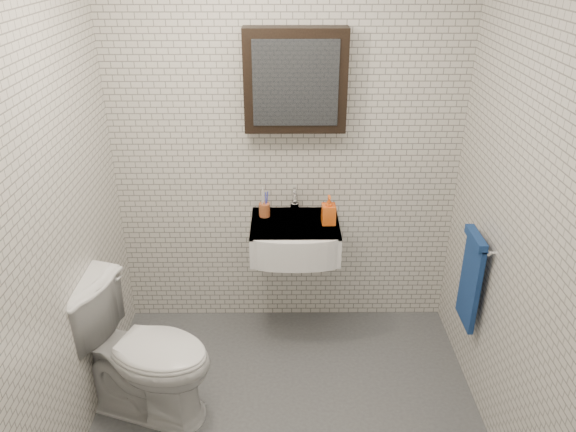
{
  "coord_description": "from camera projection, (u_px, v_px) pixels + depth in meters",
  "views": [
    {
      "loc": [
        -0.02,
        -2.34,
        2.44
      ],
      "look_at": [
        0.0,
        0.45,
        1.06
      ],
      "focal_mm": 35.0,
      "sensor_mm": 36.0,
      "label": 1
    }
  ],
  "objects": [
    {
      "name": "washbasin",
      "position": [
        295.0,
        239.0,
        3.5
      ],
      "size": [
        0.55,
        0.5,
        0.2
      ],
      "color": "white",
      "rests_on": "room_shell"
    },
    {
      "name": "towel_rail",
      "position": [
        471.0,
        276.0,
        3.18
      ],
      "size": [
        0.09,
        0.3,
        0.58
      ],
      "color": "silver",
      "rests_on": "room_shell"
    },
    {
      "name": "ground",
      "position": [
        288.0,
        417.0,
        3.18
      ],
      "size": [
        2.2,
        2.0,
        0.01
      ],
      "primitive_type": "cube",
      "color": "#494C51",
      "rests_on": "ground"
    },
    {
      "name": "soap_bottle",
      "position": [
        329.0,
        210.0,
        3.45
      ],
      "size": [
        0.09,
        0.09,
        0.19
      ],
      "primitive_type": "imported",
      "rotation": [
        0.0,
        0.0,
        0.04
      ],
      "color": "orange",
      "rests_on": "washbasin"
    },
    {
      "name": "room_shell",
      "position": [
        288.0,
        179.0,
        2.53
      ],
      "size": [
        2.22,
        2.02,
        2.51
      ],
      "color": "silver",
      "rests_on": "ground"
    },
    {
      "name": "faucet",
      "position": [
        295.0,
        202.0,
        3.61
      ],
      "size": [
        0.06,
        0.2,
        0.15
      ],
      "color": "silver",
      "rests_on": "washbasin"
    },
    {
      "name": "mirror_cabinet",
      "position": [
        295.0,
        81.0,
        3.26
      ],
      "size": [
        0.6,
        0.15,
        0.6
      ],
      "color": "black",
      "rests_on": "room_shell"
    },
    {
      "name": "toothbrush_cup",
      "position": [
        264.0,
        209.0,
        3.56
      ],
      "size": [
        0.08,
        0.08,
        0.19
      ],
      "rotation": [
        0.0,
        0.0,
        0.26
      ],
      "color": "#AE552B",
      "rests_on": "washbasin"
    },
    {
      "name": "toilet",
      "position": [
        142.0,
        352.0,
        3.07
      ],
      "size": [
        0.91,
        0.69,
        0.82
      ],
      "primitive_type": "imported",
      "rotation": [
        0.0,
        0.0,
        1.24
      ],
      "color": "white",
      "rests_on": "ground"
    }
  ]
}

